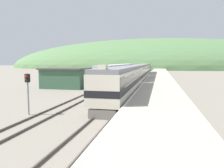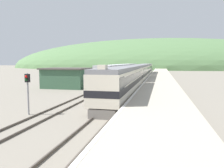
{
  "view_description": "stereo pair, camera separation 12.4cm",
  "coord_description": "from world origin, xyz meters",
  "px_view_note": "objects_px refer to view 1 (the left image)",
  "views": [
    {
      "loc": [
        4.36,
        3.07,
        4.51
      ],
      "look_at": [
        -0.25,
        24.12,
        2.32
      ],
      "focal_mm": 35.0,
      "sensor_mm": 36.0,
      "label": 1
    },
    {
      "loc": [
        4.48,
        3.09,
        4.51
      ],
      "look_at": [
        -0.25,
        24.12,
        2.32
      ],
      "focal_mm": 35.0,
      "sensor_mm": 36.0,
      "label": 2
    }
  ],
  "objects_px": {
    "express_train_lead_car": "(122,82)",
    "siding_train": "(121,72)",
    "signal_post_siding": "(28,85)",
    "carriage_second": "(139,73)",
    "carriage_third": "(145,70)"
  },
  "relations": [
    {
      "from": "carriage_second",
      "to": "siding_train",
      "type": "distance_m",
      "value": 7.56
    },
    {
      "from": "carriage_third",
      "to": "siding_train",
      "type": "xyz_separation_m",
      "value": [
        -4.91,
        -14.97,
        -0.12
      ]
    },
    {
      "from": "carriage_third",
      "to": "signal_post_siding",
      "type": "bearing_deg",
      "value": -97.27
    },
    {
      "from": "carriage_second",
      "to": "carriage_third",
      "type": "xyz_separation_m",
      "value": [
        0.0,
        20.72,
        0.0
      ]
    },
    {
      "from": "express_train_lead_car",
      "to": "siding_train",
      "type": "height_order",
      "value": "express_train_lead_car"
    },
    {
      "from": "express_train_lead_car",
      "to": "carriage_third",
      "type": "relative_size",
      "value": 1.0
    },
    {
      "from": "carriage_second",
      "to": "signal_post_siding",
      "type": "bearing_deg",
      "value": -102.12
    },
    {
      "from": "express_train_lead_car",
      "to": "signal_post_siding",
      "type": "xyz_separation_m",
      "value": [
        -6.52,
        -9.42,
        0.41
      ]
    },
    {
      "from": "express_train_lead_car",
      "to": "signal_post_siding",
      "type": "bearing_deg",
      "value": -124.67
    },
    {
      "from": "express_train_lead_car",
      "to": "carriage_third",
      "type": "distance_m",
      "value": 41.64
    },
    {
      "from": "carriage_third",
      "to": "siding_train",
      "type": "relative_size",
      "value": 0.53
    },
    {
      "from": "signal_post_siding",
      "to": "siding_train",
      "type": "bearing_deg",
      "value": 87.45
    },
    {
      "from": "carriage_second",
      "to": "carriage_third",
      "type": "relative_size",
      "value": 1.0
    },
    {
      "from": "express_train_lead_car",
      "to": "siding_train",
      "type": "distance_m",
      "value": 27.12
    },
    {
      "from": "siding_train",
      "to": "express_train_lead_car",
      "type": "bearing_deg",
      "value": -79.57
    }
  ]
}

